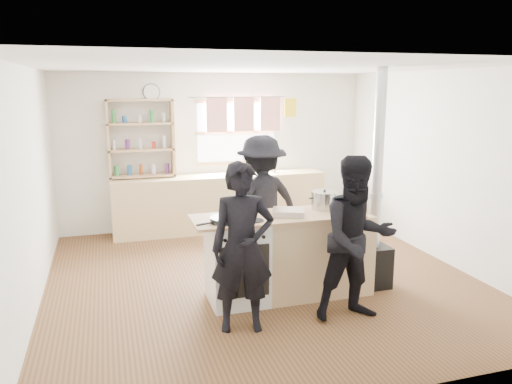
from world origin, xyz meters
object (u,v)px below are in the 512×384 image
stockpot_stove (243,206)px  person_near_right (357,239)px  stockpot_counter (324,200)px  thermos (273,164)px  skillet_greens (227,219)px  flue_heater (374,232)px  roast_tray (288,212)px  person_far (261,203)px  person_near_left (242,248)px  cooking_island (289,255)px  bread_board (353,204)px

stockpot_stove → person_near_right: 1.30m
stockpot_counter → thermos: bearing=83.8°
stockpot_stove → stockpot_counter: stockpot_counter is taller
skillet_greens → flue_heater: bearing=2.1°
roast_tray → person_far: bearing=90.6°
stockpot_stove → person_far: (0.43, 0.70, -0.16)m
thermos → person_near_left: person_near_left is taller
thermos → cooking_island: size_ratio=0.14×
thermos → bread_board: size_ratio=0.85×
thermos → flue_heater: size_ratio=0.11×
stockpot_stove → flue_heater: flue_heater is taller
cooking_island → bread_board: size_ratio=5.97×
cooking_island → stockpot_stove: (-0.47, 0.20, 0.54)m
person_near_left → person_near_right: bearing=4.8°
roast_tray → skillet_greens: bearing=-174.9°
thermos → bread_board: bearing=-89.6°
thermos → stockpot_stove: size_ratio=1.28×
cooking_island → person_near_left: person_near_left is taller
skillet_greens → person_near_right: (1.16, -0.61, -0.14)m
skillet_greens → person_near_left: 0.53m
thermos → cooking_island: 2.93m
cooking_island → flue_heater: (1.02, -0.04, 0.19)m
flue_heater → person_near_left: flue_heater is taller
thermos → person_near_left: bearing=-113.2°
stockpot_counter → person_far: person_far is taller
stockpot_stove → flue_heater: size_ratio=0.09×
bread_board → person_near_right: (-0.33, -0.75, -0.16)m
roast_tray → person_near_right: (0.47, -0.68, -0.14)m
person_near_left → roast_tray: bearing=50.6°
cooking_island → roast_tray: size_ratio=4.79×
cooking_island → person_far: person_far is taller
flue_heater → person_near_left: bearing=-161.6°
skillet_greens → stockpot_stove: 0.40m
stockpot_counter → cooking_island: bearing=-165.1°
thermos → stockpot_counter: 2.66m
cooking_island → person_far: (-0.04, 0.90, 0.39)m
stockpot_stove → bread_board: size_ratio=0.67×
stockpot_counter → person_near_left: person_near_left is taller
thermos → roast_tray: size_ratio=0.69×
bread_board → person_near_right: 0.83m
skillet_greens → stockpot_stove: (0.26, 0.30, 0.05)m
skillet_greens → roast_tray: roast_tray is taller
roast_tray → person_far: person_far is taller
skillet_greens → person_far: person_far is taller
cooking_island → stockpot_counter: stockpot_counter is taller
cooking_island → person_far: bearing=92.6°
thermos → roast_tray: 2.92m
person_near_right → person_far: (-0.48, 1.62, 0.03)m
stockpot_stove → cooking_island: bearing=-23.0°
cooking_island → roast_tray: bearing=-124.5°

